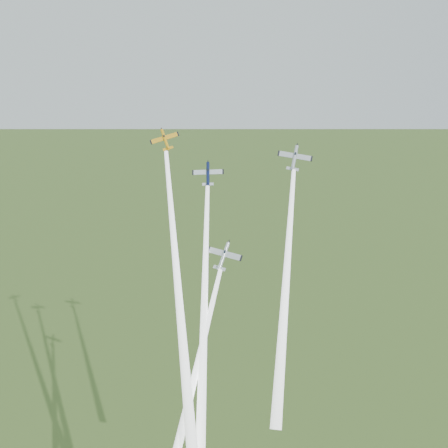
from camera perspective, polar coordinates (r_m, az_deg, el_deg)
plane_yellow at (r=132.75m, az=-6.01°, el=8.54°), size 8.83×6.08×7.74m
smoke_trail_yellow at (r=118.62m, az=-4.57°, el=-7.90°), size 11.72×44.94×57.47m
plane_navy at (r=131.17m, az=-1.64°, el=5.12°), size 7.64×5.44×6.78m
smoke_trail_navy at (r=119.19m, az=-2.13°, el=-12.38°), size 2.39×46.91×59.36m
plane_silver_right at (r=132.55m, az=7.19°, el=6.69°), size 9.65×7.01×8.24m
smoke_trail_silver_right at (r=121.15m, az=6.27°, el=-6.60°), size 7.81×36.57×46.15m
plane_silver_low at (r=123.08m, az=-0.03°, el=-3.26°), size 10.27×8.07×8.13m
smoke_trail_silver_low at (r=118.75m, az=-3.93°, el=-18.76°), size 15.88×37.84×49.80m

